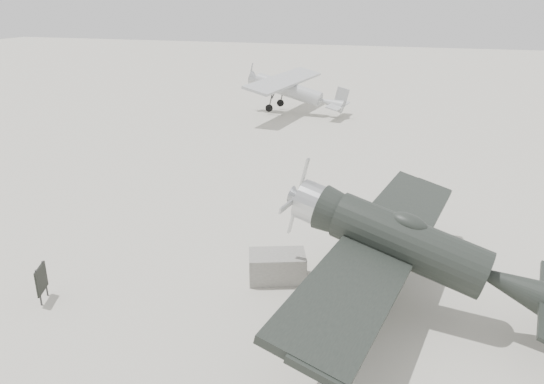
{
  "coord_description": "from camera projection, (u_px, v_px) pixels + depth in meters",
  "views": [
    {
      "loc": [
        4.74,
        -16.01,
        8.36
      ],
      "look_at": [
        -0.67,
        1.56,
        1.5
      ],
      "focal_mm": 35.0,
      "sensor_mm": 36.0,
      "label": 1
    }
  ],
  "objects": [
    {
      "name": "ground",
      "position": [
        277.0,
        249.0,
        18.57
      ],
      "size": [
        160.0,
        160.0,
        0.0
      ],
      "primitive_type": "plane",
      "color": "#A59F92",
      "rests_on": "ground"
    },
    {
      "name": "equipment_block",
      "position": [
        277.0,
        266.0,
        16.46
      ],
      "size": [
        2.01,
        1.61,
        0.87
      ],
      "primitive_type": "cube",
      "rotation": [
        0.0,
        0.0,
        0.35
      ],
      "color": "slate",
      "rests_on": "ground"
    },
    {
      "name": "sign_board",
      "position": [
        41.0,
        280.0,
        15.21
      ],
      "size": [
        0.33,
        0.75,
        1.13
      ],
      "rotation": [
        0.0,
        0.0,
        0.36
      ],
      "color": "#333333",
      "rests_on": "ground"
    },
    {
      "name": "highwing_monoplane",
      "position": [
        293.0,
        87.0,
        39.08
      ],
      "size": [
        7.8,
        10.97,
        3.1
      ],
      "rotation": [
        0.0,
        0.23,
        -0.11
      ],
      "color": "#949799",
      "rests_on": "ground"
    },
    {
      "name": "lowwing_monoplane",
      "position": [
        423.0,
        250.0,
        14.15
      ],
      "size": [
        8.27,
        11.51,
        3.69
      ],
      "rotation": [
        0.0,
        0.24,
        -0.17
      ],
      "color": "black",
      "rests_on": "ground"
    }
  ]
}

